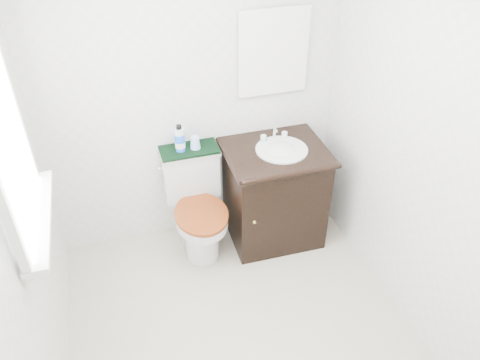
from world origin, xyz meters
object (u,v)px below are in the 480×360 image
vanity (274,191)px  cup (195,142)px  toilet (196,209)px  mouthwash_bottle (180,139)px  trash_bin (199,221)px

vanity → cup: 0.74m
vanity → cup: size_ratio=9.78×
toilet → mouthwash_bottle: bearing=118.1°
toilet → trash_bin: (0.03, 0.07, -0.20)m
cup → vanity: bearing=-17.5°
vanity → toilet: bearing=174.1°
trash_bin → toilet: bearing=-109.6°
trash_bin → mouthwash_bottle: (-0.09, 0.04, 0.76)m
toilet → cup: 0.53m
mouthwash_bottle → trash_bin: bearing=-26.6°
vanity → mouthwash_bottle: mouthwash_bottle is taller
toilet → vanity: size_ratio=0.88×
trash_bin → cup: size_ratio=3.29×
vanity → mouthwash_bottle: bearing=165.0°
trash_bin → cup: cup is taller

